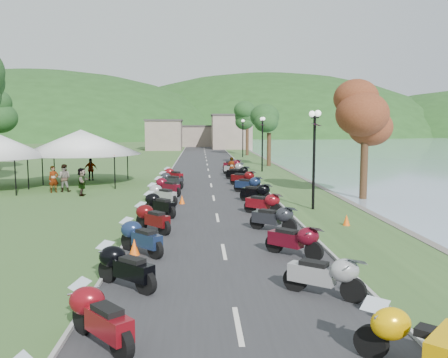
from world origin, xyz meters
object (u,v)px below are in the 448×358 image
object	(u,v)px
yellow_trike	(422,345)
pedestrian_b	(64,192)
vendor_tent_main	(82,157)
pedestrian_a	(54,193)

from	to	relation	value
yellow_trike	pedestrian_b	size ratio (longest dim) A/B	1.33
yellow_trike	vendor_tent_main	world-z (taller)	vendor_tent_main
pedestrian_b	vendor_tent_main	bearing A→B (deg)	-93.20
vendor_tent_main	pedestrian_a	bearing A→B (deg)	-99.10
vendor_tent_main	pedestrian_b	xyz separation A→B (m)	(-0.17, -4.13, -2.00)
pedestrian_a	vendor_tent_main	bearing A→B (deg)	47.38
yellow_trike	pedestrian_a	xyz separation A→B (m)	(-13.20, 23.13, -0.55)
pedestrian_a	pedestrian_b	bearing A→B (deg)	1.17
yellow_trike	pedestrian_b	world-z (taller)	yellow_trike
pedestrian_a	pedestrian_b	size ratio (longest dim) A/B	0.96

